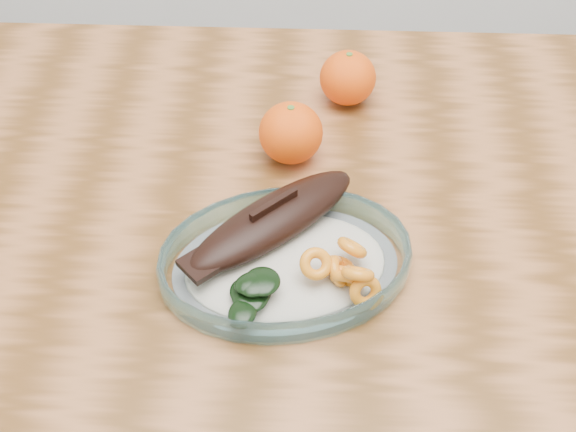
{
  "coord_description": "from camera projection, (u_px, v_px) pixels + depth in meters",
  "views": [
    {
      "loc": [
        -0.06,
        -0.56,
        1.32
      ],
      "look_at": [
        -0.08,
        -0.02,
        0.77
      ],
      "focal_mm": 45.0,
      "sensor_mm": 36.0,
      "label": 1
    }
  ],
  "objects": [
    {
      "name": "dining_table",
      "position": [
        353.0,
        278.0,
        0.87
      ],
      "size": [
        1.2,
        0.8,
        0.75
      ],
      "color": "brown",
      "rests_on": "ground"
    },
    {
      "name": "plated_meal",
      "position": [
        285.0,
        258.0,
        0.73
      ],
      "size": [
        0.56,
        0.56,
        0.08
      ],
      "rotation": [
        0.0,
        0.0,
        0.22
      ],
      "color": "white",
      "rests_on": "dining_table"
    },
    {
      "name": "orange_right",
      "position": [
        348.0,
        78.0,
        0.93
      ],
      "size": [
        0.07,
        0.07,
        0.07
      ],
      "primitive_type": "sphere",
      "color": "#FF4105",
      "rests_on": "dining_table"
    },
    {
      "name": "orange_left",
      "position": [
        291.0,
        133.0,
        0.85
      ],
      "size": [
        0.08,
        0.08,
        0.08
      ],
      "primitive_type": "sphere",
      "color": "#FF4105",
      "rests_on": "dining_table"
    }
  ]
}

